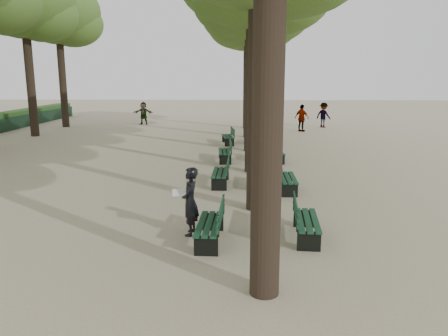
{
  "coord_description": "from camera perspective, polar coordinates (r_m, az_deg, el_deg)",
  "views": [
    {
      "loc": [
        1.06,
        -9.12,
        3.78
      ],
      "look_at": [
        0.6,
        3.0,
        1.2
      ],
      "focal_mm": 35.0,
      "sensor_mm": 36.0,
      "label": 1
    }
  ],
  "objects": [
    {
      "name": "pedestrian_b",
      "position": [
        33.23,
        12.88,
        6.76
      ],
      "size": [
        1.11,
        1.07,
        1.82
      ],
      "primitive_type": "imported",
      "rotation": [
        0.0,
        0.0,
        2.4
      ],
      "color": "#262628",
      "rests_on": "ground"
    },
    {
      "name": "tree_central_4",
      "position": [
        27.4,
        3.26,
        20.11
      ],
      "size": [
        6.0,
        6.0,
        9.95
      ],
      "color": "#33261C",
      "rests_on": "ground"
    },
    {
      "name": "bench_right_1",
      "position": [
        14.69,
        8.26,
        -1.94
      ],
      "size": [
        0.57,
        1.8,
        0.92
      ],
      "color": "black",
      "rests_on": "ground"
    },
    {
      "name": "bench_right_3",
      "position": [
        24.45,
        5.84,
        3.7
      ],
      "size": [
        0.69,
        1.83,
        0.92
      ],
      "color": "black",
      "rests_on": "ground"
    },
    {
      "name": "man_with_map",
      "position": [
        10.48,
        -4.45,
        -4.38
      ],
      "size": [
        0.63,
        0.69,
        1.66
      ],
      "color": "black",
      "rests_on": "ground"
    },
    {
      "name": "tree_central_5",
      "position": [
        32.36,
        3.09,
        18.86
      ],
      "size": [
        6.0,
        6.0,
        9.95
      ],
      "color": "#33261C",
      "rests_on": "ground"
    },
    {
      "name": "bench_right_0",
      "position": [
        10.56,
        10.71,
        -7.62
      ],
      "size": [
        0.69,
        1.84,
        0.92
      ],
      "color": "black",
      "rests_on": "ground"
    },
    {
      "name": "tree_far_5",
      "position": [
        34.95,
        -20.92,
        18.43
      ],
      "size": [
        6.0,
        6.0,
        10.45
      ],
      "color": "#33261C",
      "rests_on": "ground"
    },
    {
      "name": "tree_far_4",
      "position": [
        30.42,
        -24.75,
        19.21
      ],
      "size": [
        6.0,
        6.0,
        10.45
      ],
      "color": "#33261C",
      "rests_on": "ground"
    },
    {
      "name": "ground",
      "position": [
        9.93,
        -4.18,
        -10.4
      ],
      "size": [
        120.0,
        120.0,
        0.0
      ],
      "primitive_type": "plane",
      "color": "tan",
      "rests_on": "ground"
    },
    {
      "name": "bench_left_2",
      "position": [
        19.57,
        0.1,
        1.68
      ],
      "size": [
        0.69,
        1.83,
        0.92
      ],
      "color": "black",
      "rests_on": "ground"
    },
    {
      "name": "bench_left_3",
      "position": [
        24.43,
        0.52,
        3.75
      ],
      "size": [
        0.8,
        1.86,
        0.92
      ],
      "color": "black",
      "rests_on": "ground"
    },
    {
      "name": "pedestrian_e",
      "position": [
        35.09,
        -10.48,
        7.06
      ],
      "size": [
        1.65,
        0.54,
        1.75
      ],
      "primitive_type": "imported",
      "rotation": [
        0.0,
        0.0,
        6.16
      ],
      "color": "#262628",
      "rests_on": "ground"
    },
    {
      "name": "bench_left_1",
      "position": [
        15.32,
        -0.48,
        -1.24
      ],
      "size": [
        0.6,
        1.81,
        0.92
      ],
      "color": "black",
      "rests_on": "ground"
    },
    {
      "name": "bench_right_2",
      "position": [
        19.69,
        6.72,
        1.66
      ],
      "size": [
        0.78,
        1.86,
        0.92
      ],
      "color": "black",
      "rests_on": "ground"
    },
    {
      "name": "bench_left_0",
      "position": [
        10.14,
        -1.9,
        -8.24
      ],
      "size": [
        0.63,
        1.82,
        0.92
      ],
      "color": "black",
      "rests_on": "ground"
    },
    {
      "name": "pedestrian_c",
      "position": [
        30.42,
        10.13,
        6.44
      ],
      "size": [
        1.07,
        0.98,
        1.85
      ],
      "primitive_type": "imported",
      "rotation": [
        0.0,
        0.0,
        2.45
      ],
      "color": "#262628",
      "rests_on": "ground"
    }
  ]
}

